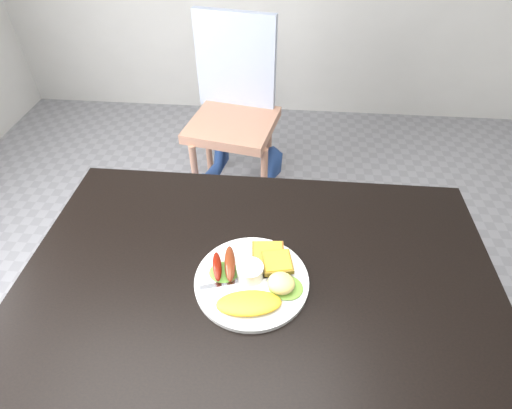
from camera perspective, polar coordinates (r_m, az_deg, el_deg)
The scene contains 15 objects.
room_floor at distance 1.68m, azimuth 0.24°, elevation -26.21°, with size 4.00×4.50×0.02m, color gray.
dining_table at distance 1.03m, azimuth 0.35°, elevation -10.85°, with size 1.20×0.80×0.04m, color black.
dining_chair at distance 2.16m, azimuth -3.37°, elevation 11.31°, with size 0.43×0.43×0.05m, color tan.
person at distance 1.34m, azimuth -14.14°, elevation 9.51°, with size 0.62×0.41×1.71m, color navy.
plate at distance 1.00m, azimuth -0.62°, elevation -10.87°, with size 0.28×0.28×0.01m, color white.
lettuce_left at distance 1.01m, azimuth -4.59°, elevation -9.59°, with size 0.07×0.07×0.01m, color #3A8A29.
lettuce_right at distance 0.98m, azimuth 4.28°, elevation -11.71°, with size 0.08×0.07×0.01m, color #558B2E.
omelette at distance 0.94m, azimuth -1.02°, elevation -13.92°, with size 0.15×0.07×0.02m, color gold.
sausage_a at distance 1.00m, azimuth -5.57°, elevation -8.78°, with size 0.02×0.09×0.02m, color #6B0F09.
sausage_b at distance 1.00m, azimuth -3.75°, elevation -8.39°, with size 0.03×0.11×0.03m, color #662B0E.
ramekin at distance 0.99m, azimuth -0.85°, elevation -9.59°, with size 0.07×0.07×0.04m, color white.
toast_a at distance 1.04m, azimuth 1.74°, elevation -7.17°, with size 0.08×0.08×0.01m, color olive.
toast_b at distance 1.00m, azimuth 3.04°, elevation -8.26°, with size 0.07×0.07×0.01m, color brown.
potato_salad at distance 0.96m, azimuth 3.61°, elevation -11.15°, with size 0.07×0.06×0.04m, color #F1EFA0.
fork at distance 0.99m, azimuth -3.11°, elevation -11.00°, with size 0.17×0.01×0.00m, color #ADAFB7.
Camera 1 is at (0.05, -0.62, 1.55)m, focal length 28.00 mm.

